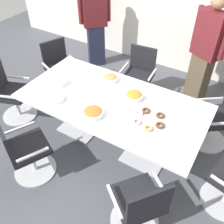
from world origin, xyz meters
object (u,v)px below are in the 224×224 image
snack_bowl_pretzels (93,112)px  snack_bowl_chips_orange (134,96)px  person_standing_0 (95,22)px  donut_platter (149,120)px  office_chair_1 (60,71)px  napkin_pile (61,82)px  conference_table (112,108)px  person_standing_1 (206,51)px  office_chair_2 (11,95)px  office_chair_3 (25,152)px  office_chair_4 (139,207)px  plate_stack (55,99)px  office_chair_0 (138,78)px  snack_bowl_cookies (110,78)px  office_chair_6 (217,120)px

snack_bowl_pretzels → snack_bowl_chips_orange: bearing=63.1°
person_standing_0 → donut_platter: bearing=91.7°
office_chair_1 → donut_platter: (1.99, -0.70, 0.36)m
snack_bowl_chips_orange → napkin_pile: bearing=-166.5°
conference_table → person_standing_1: size_ratio=1.34×
snack_bowl_pretzels → conference_table: bearing=82.6°
office_chair_2 → office_chair_3: size_ratio=1.00×
conference_table → person_standing_1: person_standing_1 is taller
office_chair_3 → office_chair_1: bearing=143.3°
snack_bowl_chips_orange → office_chair_3: bearing=-124.5°
office_chair_4 → plate_stack: bearing=107.4°
person_standing_0 → plate_stack: 2.22m
office_chair_2 → donut_platter: bearing=75.6°
office_chair_0 → person_standing_1: person_standing_1 is taller
conference_table → snack_bowl_pretzels: 0.40m
snack_bowl_pretzels → snack_bowl_cookies: 0.75m
office_chair_3 → person_standing_0: bearing=133.1°
office_chair_0 → office_chair_6: (1.39, -0.34, 0.00)m
snack_bowl_chips_orange → napkin_pile: size_ratio=1.50×
office_chair_6 → plate_stack: (-1.86, -1.13, 0.37)m
snack_bowl_cookies → donut_platter: 0.93m
napkin_pile → plate_stack: bearing=-61.8°
plate_stack → office_chair_6: bearing=31.3°
office_chair_0 → office_chair_1: (-1.27, -0.50, 0.00)m
person_standing_1 → conference_table: bearing=92.4°
conference_table → snack_bowl_cookies: 0.47m
office_chair_2 → snack_bowl_pretzels: 1.62m
office_chair_0 → snack_bowl_chips_orange: office_chair_0 is taller
office_chair_3 → office_chair_6: same height
plate_stack → snack_bowl_chips_orange: bearing=33.1°
office_chair_3 → snack_bowl_pretzels: office_chair_3 is taller
snack_bowl_pretzels → snack_bowl_cookies: bearing=105.6°
plate_stack → person_standing_0: bearing=110.9°
person_standing_0 → plate_stack: (0.79, -2.07, -0.13)m
snack_bowl_pretzels → snack_bowl_chips_orange: 0.60m
snack_bowl_cookies → donut_platter: bearing=-29.6°
office_chair_6 → snack_bowl_cookies: bearing=68.3°
person_standing_0 → office_chair_1: bearing=43.2°
office_chair_0 → plate_stack: size_ratio=3.89×
office_chair_0 → napkin_pile: office_chair_0 is taller
office_chair_6 → donut_platter: 1.15m
snack_bowl_chips_orange → donut_platter: snack_bowl_chips_orange is taller
snack_bowl_pretzels → office_chair_1: bearing=145.2°
office_chair_4 → donut_platter: office_chair_4 is taller
office_chair_1 → napkin_pile: office_chair_1 is taller
snack_bowl_chips_orange → snack_bowl_pretzels: bearing=-116.9°
snack_bowl_cookies → napkin_pile: snack_bowl_cookies is taller
office_chair_0 → office_chair_2: 2.06m
office_chair_0 → person_standing_0: size_ratio=0.53×
person_standing_0 → napkin_pile: size_ratio=11.53×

